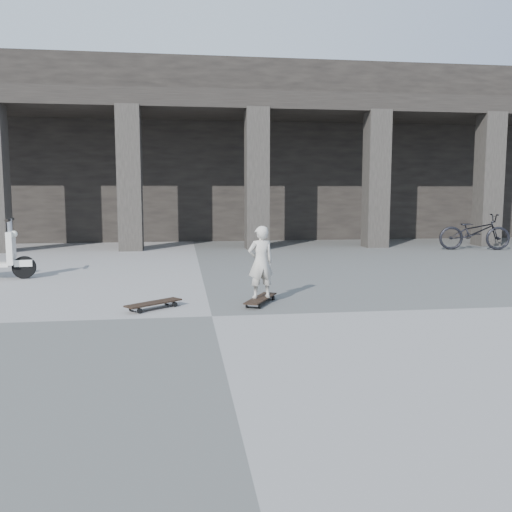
{
  "coord_description": "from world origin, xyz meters",
  "views": [
    {
      "loc": [
        -0.38,
        -7.03,
        1.63
      ],
      "look_at": [
        0.76,
        1.21,
        0.65
      ],
      "focal_mm": 38.0,
      "sensor_mm": 36.0,
      "label": 1
    }
  ],
  "objects": [
    {
      "name": "ground",
      "position": [
        0.0,
        0.0,
        0.0
      ],
      "size": [
        90.0,
        90.0,
        0.0
      ],
      "primitive_type": "plane",
      "color": "#525250",
      "rests_on": "ground"
    },
    {
      "name": "bicycle",
      "position": [
        7.86,
        7.3,
        0.51
      ],
      "size": [
        2.05,
        1.07,
        1.03
      ],
      "primitive_type": "imported",
      "rotation": [
        0.0,
        0.0,
        1.36
      ],
      "color": "black",
      "rests_on": "ground"
    },
    {
      "name": "longboard",
      "position": [
        0.76,
        0.71,
        0.07
      ],
      "size": [
        0.6,
        0.91,
        0.09
      ],
      "rotation": [
        0.0,
        0.0,
        1.1
      ],
      "color": "black",
      "rests_on": "ground"
    },
    {
      "name": "skateboard_spare",
      "position": [
        -0.78,
        0.55,
        0.08
      ],
      "size": [
        0.8,
        0.7,
        0.1
      ],
      "rotation": [
        0.0,
        0.0,
        0.67
      ],
      "color": "black",
      "rests_on": "ground"
    },
    {
      "name": "colonnade",
      "position": [
        -0.0,
        13.77,
        3.03
      ],
      "size": [
        28.0,
        8.82,
        6.0
      ],
      "color": "black",
      "rests_on": "ground"
    },
    {
      "name": "child",
      "position": [
        0.76,
        0.71,
        0.62
      ],
      "size": [
        0.43,
        0.32,
        1.06
      ],
      "primitive_type": "imported",
      "rotation": [
        0.0,
        0.0,
        3.34
      ],
      "color": "#BBB5A9",
      "rests_on": "longboard"
    }
  ]
}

